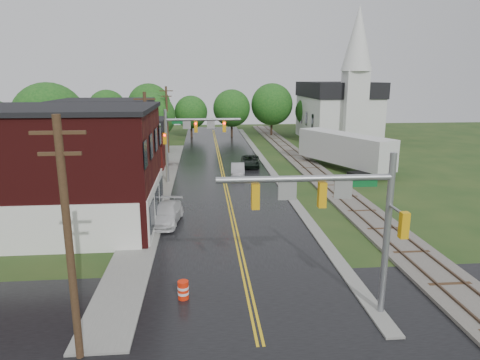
{
  "coord_description": "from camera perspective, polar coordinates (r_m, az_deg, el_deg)",
  "views": [
    {
      "loc": [
        -2.08,
        -14.41,
        10.16
      ],
      "look_at": [
        0.34,
        13.13,
        3.5
      ],
      "focal_mm": 32.0,
      "sensor_mm": 36.0,
      "label": 1
    }
  ],
  "objects": [
    {
      "name": "church",
      "position": [
        71.76,
        13.11,
        9.75
      ],
      "size": [
        10.4,
        18.4,
        20.0
      ],
      "color": "silver",
      "rests_on": "ground"
    },
    {
      "name": "utility_pole_b",
      "position": [
        37.11,
        -12.31,
        4.81
      ],
      "size": [
        1.8,
        0.28,
        9.0
      ],
      "color": "#382616",
      "rests_on": "ground"
    },
    {
      "name": "darkred_building",
      "position": [
        50.67,
        -13.98,
        4.11
      ],
      "size": [
        7.0,
        6.0,
        4.4
      ],
      "primitive_type": "cube",
      "color": "#3F0F0C",
      "rests_on": "ground"
    },
    {
      "name": "suv_dark",
      "position": [
        49.76,
        1.36,
        2.52
      ],
      "size": [
        2.62,
        4.83,
        1.29
      ],
      "primitive_type": "imported",
      "rotation": [
        0.0,
        0.0,
        -0.11
      ],
      "color": "black",
      "rests_on": "ground"
    },
    {
      "name": "tree_left_c",
      "position": [
        55.85,
        -17.28,
        7.14
      ],
      "size": [
        6.0,
        6.0,
        7.65
      ],
      "color": "black",
      "rests_on": "ground"
    },
    {
      "name": "cross_road",
      "position": [
        19.41,
        1.97,
        -18.03
      ],
      "size": [
        60.0,
        9.0,
        0.02
      ],
      "primitive_type": "cube",
      "color": "black",
      "rests_on": "ground"
    },
    {
      "name": "yellow_house",
      "position": [
        41.96,
        -17.24,
        3.39
      ],
      "size": [
        8.0,
        7.0,
        6.4
      ],
      "primitive_type": "cube",
      "color": "tan",
      "rests_on": "ground"
    },
    {
      "name": "tree_left_e",
      "position": [
        60.92,
        -11.49,
        8.25
      ],
      "size": [
        6.4,
        6.4,
        8.16
      ],
      "color": "black",
      "rests_on": "ground"
    },
    {
      "name": "utility_pole_c",
      "position": [
        58.85,
        -9.69,
        8.05
      ],
      "size": [
        1.8,
        0.28,
        9.0
      ],
      "color": "#382616",
      "rests_on": "ground"
    },
    {
      "name": "construction_barrel",
      "position": [
        20.84,
        -7.58,
        -14.35
      ],
      "size": [
        0.64,
        0.64,
        0.91
      ],
      "primitive_type": "cylinder",
      "rotation": [
        0.0,
        0.0,
        -0.31
      ],
      "color": "red",
      "rests_on": "ground"
    },
    {
      "name": "sedan_silver",
      "position": [
        45.08,
        -0.3,
        1.38
      ],
      "size": [
        1.68,
        4.08,
        1.32
      ],
      "primitive_type": "imported",
      "rotation": [
        0.0,
        0.0,
        -0.07
      ],
      "color": "#9D9DA2",
      "rests_on": "ground"
    },
    {
      "name": "semi_trailer",
      "position": [
        49.25,
        13.72,
        4.09
      ],
      "size": [
        7.78,
        13.06,
        4.05
      ],
      "color": "black",
      "rests_on": "ground"
    },
    {
      "name": "main_road",
      "position": [
        45.6,
        -2.27,
        0.66
      ],
      "size": [
        10.0,
        90.0,
        0.02
      ],
      "primitive_type": "cube",
      "color": "black",
      "rests_on": "ground"
    },
    {
      "name": "sidewalk_left",
      "position": [
        40.9,
        -10.64,
        -1.07
      ],
      "size": [
        2.4,
        50.0,
        0.12
      ],
      "primitive_type": "cube",
      "color": "gray",
      "rests_on": "ground"
    },
    {
      "name": "traffic_signal_far",
      "position": [
        41.75,
        -6.92,
        6.31
      ],
      "size": [
        7.34,
        0.43,
        7.2
      ],
      "color": "gray",
      "rests_on": "ground"
    },
    {
      "name": "utility_pole_a",
      "position": [
        16.11,
        -21.91,
        -7.22
      ],
      "size": [
        1.8,
        0.28,
        9.0
      ],
      "color": "#382616",
      "rests_on": "ground"
    },
    {
      "name": "brick_building",
      "position": [
        31.77,
        -24.03,
        1.45
      ],
      "size": [
        14.3,
        10.3,
        8.3
      ],
      "color": "#440E0E",
      "rests_on": "ground"
    },
    {
      "name": "tree_left_b",
      "position": [
        49.12,
        -23.91,
        7.21
      ],
      "size": [
        7.6,
        7.6,
        9.69
      ],
      "color": "black",
      "rests_on": "ground"
    },
    {
      "name": "railroad",
      "position": [
        51.85,
        8.57,
        2.21
      ],
      "size": [
        3.2,
        80.0,
        0.3
      ],
      "color": "#59544C",
      "rests_on": "ground"
    },
    {
      "name": "ground",
      "position": [
        17.75,
        2.81,
        -21.39
      ],
      "size": [
        160.0,
        160.0,
        0.0
      ],
      "primitive_type": "plane",
      "color": "#1D3A16",
      "rests_on": "ground"
    },
    {
      "name": "pickup_white",
      "position": [
        30.94,
        -9.84,
        -4.48
      ],
      "size": [
        2.54,
        5.0,
        1.39
      ],
      "primitive_type": "imported",
      "rotation": [
        0.0,
        0.0,
        -0.13
      ],
      "color": "silver",
      "rests_on": "ground"
    },
    {
      "name": "curb_right",
      "position": [
        50.99,
        3.53,
        2.03
      ],
      "size": [
        0.8,
        70.0,
        0.12
      ],
      "primitive_type": "cube",
      "color": "gray",
      "rests_on": "ground"
    },
    {
      "name": "traffic_signal_near",
      "position": [
        18.08,
        13.12,
        -3.51
      ],
      "size": [
        7.34,
        0.3,
        7.2
      ],
      "color": "gray",
      "rests_on": "ground"
    }
  ]
}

